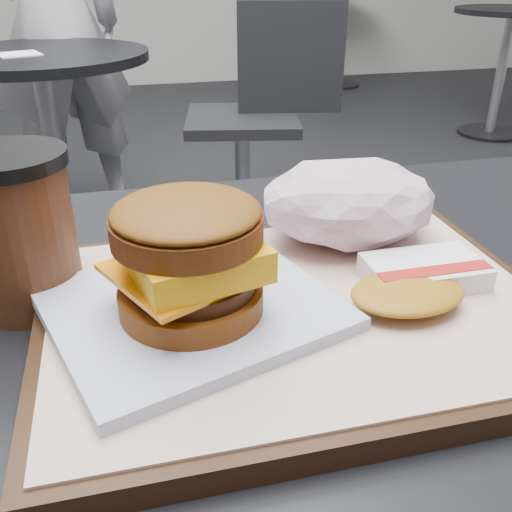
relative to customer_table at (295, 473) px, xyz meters
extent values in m
cube|color=black|center=(0.00, 0.00, 0.17)|extent=(0.80, 0.60, 0.04)
cube|color=black|center=(-0.01, -0.02, 0.19)|extent=(0.38, 0.28, 0.02)
cube|color=beige|center=(-0.01, -0.02, 0.20)|extent=(0.36, 0.26, 0.00)
cube|color=white|center=(-0.09, -0.01, 0.21)|extent=(0.23, 0.22, 0.01)
cylinder|color=brown|center=(-0.09, -0.02, 0.22)|extent=(0.13, 0.13, 0.02)
cylinder|color=#361708|center=(-0.09, -0.02, 0.24)|extent=(0.11, 0.11, 0.01)
cube|color=orange|center=(-0.09, -0.02, 0.25)|extent=(0.12, 0.12, 0.00)
cube|color=#F1B20F|center=(-0.09, -0.03, 0.26)|extent=(0.10, 0.10, 0.02)
cylinder|color=#622E0E|center=(-0.09, -0.02, 0.28)|extent=(0.13, 0.13, 0.02)
ellipsoid|color=brown|center=(-0.09, -0.02, 0.29)|extent=(0.12, 0.12, 0.02)
cube|color=white|center=(0.09, -0.01, 0.21)|extent=(0.09, 0.06, 0.02)
cube|color=#AF1C17|center=(0.09, -0.03, 0.22)|extent=(0.09, 0.01, 0.00)
ellipsoid|color=#BC811E|center=(0.06, -0.04, 0.22)|extent=(0.09, 0.07, 0.01)
cylinder|color=#432010|center=(-0.21, 0.06, 0.24)|extent=(0.08, 0.08, 0.12)
cylinder|color=black|center=(-0.21, 0.06, 0.31)|extent=(0.09, 0.09, 0.01)
cylinder|color=black|center=(-0.35, 1.65, -0.57)|extent=(0.44, 0.44, 0.02)
cylinder|color=#A5A5AA|center=(-0.35, 1.65, -0.21)|extent=(0.07, 0.07, 0.70)
cylinder|color=black|center=(-0.35, 1.65, 0.15)|extent=(0.70, 0.70, 0.03)
cube|color=white|center=(-0.40, 1.59, 0.17)|extent=(0.15, 0.15, 0.00)
cylinder|color=#9D9DA2|center=(0.34, 1.77, -0.36)|extent=(0.06, 0.06, 0.44)
cube|color=black|center=(0.34, 1.77, -0.12)|extent=(0.49, 0.49, 0.04)
cube|color=black|center=(0.53, 1.77, 0.10)|extent=(0.40, 0.11, 0.40)
imported|color=#BABABF|center=(-0.32, 2.08, 0.20)|extent=(0.67, 0.57, 1.57)
cylinder|color=black|center=(2.20, 2.80, -0.57)|extent=(0.40, 0.40, 0.02)
cylinder|color=#A5A5AA|center=(2.20, 2.80, -0.21)|extent=(0.06, 0.06, 0.70)
cylinder|color=black|center=(1.80, 4.50, -0.57)|extent=(0.40, 0.40, 0.02)
cylinder|color=#A5A5AA|center=(1.80, 4.50, -0.21)|extent=(0.06, 0.06, 0.70)
camera|label=1|loc=(-0.13, -0.36, 0.43)|focal=40.00mm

